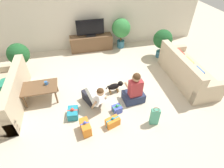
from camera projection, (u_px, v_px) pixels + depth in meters
name	position (u px, v px, depth m)	size (l,w,h in m)	color
ground_plane	(104.00, 89.00, 4.92)	(16.00, 16.00, 0.00)	beige
wall_back	(88.00, 12.00, 6.05)	(8.40, 0.06, 2.60)	beige
sofa_left	(7.00, 96.00, 4.29)	(0.84, 2.09, 0.83)	#C6B293
sofa_right	(186.00, 71.00, 5.07)	(0.84, 2.09, 0.83)	#C6B293
coffee_table	(40.00, 88.00, 4.39)	(0.87, 0.57, 0.42)	brown
tv_console	(91.00, 43.00, 6.49)	(1.53, 0.42, 0.55)	brown
tv	(90.00, 29.00, 6.15)	(0.98, 0.20, 0.59)	black
potted_plant_corner_right	(163.00, 40.00, 5.87)	(0.63, 0.63, 0.99)	#336B84
potted_plant_back_right	(121.00, 29.00, 6.36)	(0.68, 0.68, 1.10)	#336B84
potted_plant_corner_left	(19.00, 55.00, 5.14)	(0.63, 0.63, 0.97)	#336B84
person_kneeling	(94.00, 96.00, 4.26)	(0.60, 0.81, 0.75)	#23232D
person_sitting	(134.00, 91.00, 4.37)	(0.55, 0.51, 0.90)	#283351
dog	(115.00, 86.00, 4.71)	(0.52, 0.21, 0.31)	black
gift_box_a	(113.00, 122.00, 3.92)	(0.35, 0.27, 0.26)	orange
gift_box_b	(85.00, 127.00, 3.77)	(0.24, 0.38, 0.33)	orange
gift_box_c	(117.00, 109.00, 4.23)	(0.24, 0.24, 0.23)	#3D51BC
gift_box_d	(73.00, 113.00, 4.12)	(0.27, 0.35, 0.26)	teal
gift_bag_a	(155.00, 117.00, 3.88)	(0.21, 0.15, 0.46)	#4CA384
mug	(46.00, 83.00, 4.40)	(0.12, 0.08, 0.09)	#386BAD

